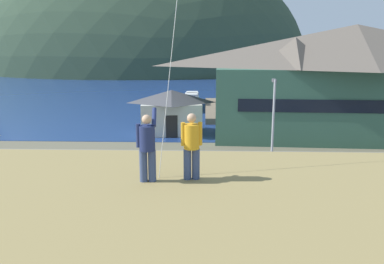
{
  "coord_description": "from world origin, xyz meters",
  "views": [
    {
      "loc": [
        0.33,
        -17.43,
        9.09
      ],
      "look_at": [
        -0.58,
        9.0,
        3.04
      ],
      "focal_mm": 37.93,
      "sensor_mm": 36.0,
      "label": 1
    }
  ],
  "objects_px": {
    "harbor_lodge": "(353,79)",
    "parked_car_mid_row_center": "(82,169)",
    "wharf_dock": "(218,110)",
    "moored_boat_wharfside": "(191,104)",
    "moored_boat_outer_mooring": "(245,106)",
    "person_kite_flyer": "(147,145)",
    "parked_car_front_row_silver": "(249,173)",
    "parked_car_front_row_end": "(303,218)",
    "parked_car_lone_by_shed": "(349,177)",
    "person_companion": "(192,144)",
    "parking_light_pole": "(273,117)",
    "parked_car_mid_row_far": "(54,205)",
    "storage_shed_waterside": "(172,111)",
    "moored_boat_inner_slip": "(192,102)"
  },
  "relations": [
    {
      "from": "person_kite_flyer",
      "to": "harbor_lodge",
      "type": "bearing_deg",
      "value": 61.86
    },
    {
      "from": "wharf_dock",
      "to": "parked_car_mid_row_far",
      "type": "height_order",
      "value": "parked_car_mid_row_far"
    },
    {
      "from": "parked_car_lone_by_shed",
      "to": "parked_car_front_row_silver",
      "type": "distance_m",
      "value": 5.94
    },
    {
      "from": "moored_boat_wharfside",
      "to": "parked_car_lone_by_shed",
      "type": "xyz_separation_m",
      "value": [
        10.53,
        -30.17,
        0.34
      ]
    },
    {
      "from": "parking_light_pole",
      "to": "parked_car_front_row_silver",
      "type": "bearing_deg",
      "value": -116.44
    },
    {
      "from": "wharf_dock",
      "to": "person_companion",
      "type": "xyz_separation_m",
      "value": [
        -1.91,
        -41.14,
        6.12
      ]
    },
    {
      "from": "parked_car_lone_by_shed",
      "to": "parking_light_pole",
      "type": "relative_size",
      "value": 0.67
    },
    {
      "from": "moored_boat_outer_mooring",
      "to": "parking_light_pole",
      "type": "bearing_deg",
      "value": -90.82
    },
    {
      "from": "storage_shed_waterside",
      "to": "person_kite_flyer",
      "type": "bearing_deg",
      "value": -86.32
    },
    {
      "from": "moored_boat_outer_mooring",
      "to": "parked_car_mid_row_far",
      "type": "xyz_separation_m",
      "value": [
        -12.54,
        -33.25,
        0.34
      ]
    },
    {
      "from": "harbor_lodge",
      "to": "storage_shed_waterside",
      "type": "distance_m",
      "value": 17.24
    },
    {
      "from": "parked_car_front_row_silver",
      "to": "person_kite_flyer",
      "type": "distance_m",
      "value": 15.6
    },
    {
      "from": "moored_boat_inner_slip",
      "to": "parked_car_mid_row_center",
      "type": "relative_size",
      "value": 1.64
    },
    {
      "from": "wharf_dock",
      "to": "parked_car_lone_by_shed",
      "type": "xyz_separation_m",
      "value": [
        7.02,
        -27.85,
        0.71
      ]
    },
    {
      "from": "moored_boat_inner_slip",
      "to": "parked_car_mid_row_far",
      "type": "distance_m",
      "value": 37.07
    },
    {
      "from": "moored_boat_wharfside",
      "to": "parked_car_mid_row_center",
      "type": "bearing_deg",
      "value": -101.39
    },
    {
      "from": "moored_boat_inner_slip",
      "to": "parking_light_pole",
      "type": "height_order",
      "value": "parking_light_pole"
    },
    {
      "from": "parked_car_mid_row_center",
      "to": "person_kite_flyer",
      "type": "xyz_separation_m",
      "value": [
        6.36,
        -14.5,
        5.42
      ]
    },
    {
      "from": "moored_boat_outer_mooring",
      "to": "person_kite_flyer",
      "type": "relative_size",
      "value": 4.05
    },
    {
      "from": "storage_shed_waterside",
      "to": "moored_boat_wharfside",
      "type": "bearing_deg",
      "value": 84.54
    },
    {
      "from": "harbor_lodge",
      "to": "wharf_dock",
      "type": "height_order",
      "value": "harbor_lodge"
    },
    {
      "from": "harbor_lodge",
      "to": "parked_car_lone_by_shed",
      "type": "relative_size",
      "value": 6.34
    },
    {
      "from": "parked_car_mid_row_far",
      "to": "parked_car_mid_row_center",
      "type": "distance_m",
      "value": 5.82
    },
    {
      "from": "parking_light_pole",
      "to": "person_kite_flyer",
      "type": "height_order",
      "value": "person_kite_flyer"
    },
    {
      "from": "harbor_lodge",
      "to": "parked_car_mid_row_center",
      "type": "bearing_deg",
      "value": -147.55
    },
    {
      "from": "wharf_dock",
      "to": "moored_boat_wharfside",
      "type": "height_order",
      "value": "moored_boat_wharfside"
    },
    {
      "from": "moored_boat_wharfside",
      "to": "person_companion",
      "type": "xyz_separation_m",
      "value": [
        1.59,
        -43.47,
        5.74
      ]
    },
    {
      "from": "parked_car_front_row_silver",
      "to": "person_kite_flyer",
      "type": "bearing_deg",
      "value": -106.44
    },
    {
      "from": "moored_boat_inner_slip",
      "to": "person_kite_flyer",
      "type": "distance_m",
      "value": 45.69
    },
    {
      "from": "harbor_lodge",
      "to": "storage_shed_waterside",
      "type": "xyz_separation_m",
      "value": [
        -16.9,
        0.98,
        -3.28
      ]
    },
    {
      "from": "parked_car_front_row_end",
      "to": "moored_boat_inner_slip",
      "type": "bearing_deg",
      "value": 99.65
    },
    {
      "from": "moored_boat_inner_slip",
      "to": "person_kite_flyer",
      "type": "bearing_deg",
      "value": -89.48
    },
    {
      "from": "moored_boat_outer_mooring",
      "to": "parked_car_lone_by_shed",
      "type": "distance_m",
      "value": 28.66
    },
    {
      "from": "storage_shed_waterside",
      "to": "moored_boat_outer_mooring",
      "type": "xyz_separation_m",
      "value": [
        8.41,
        12.86,
        -1.52
      ]
    },
    {
      "from": "storage_shed_waterside",
      "to": "wharf_dock",
      "type": "height_order",
      "value": "storage_shed_waterside"
    },
    {
      "from": "harbor_lodge",
      "to": "person_companion",
      "type": "height_order",
      "value": "harbor_lodge"
    },
    {
      "from": "moored_boat_inner_slip",
      "to": "parked_car_front_row_silver",
      "type": "relative_size",
      "value": 1.64
    },
    {
      "from": "storage_shed_waterside",
      "to": "moored_boat_wharfside",
      "type": "height_order",
      "value": "storage_shed_waterside"
    },
    {
      "from": "moored_boat_inner_slip",
      "to": "parked_car_front_row_silver",
      "type": "bearing_deg",
      "value": -81.73
    },
    {
      "from": "wharf_dock",
      "to": "person_companion",
      "type": "bearing_deg",
      "value": -92.66
    },
    {
      "from": "person_companion",
      "to": "parked_car_front_row_silver",
      "type": "bearing_deg",
      "value": 77.65
    },
    {
      "from": "parked_car_mid_row_far",
      "to": "parking_light_pole",
      "type": "height_order",
      "value": "parking_light_pole"
    },
    {
      "from": "moored_boat_wharfside",
      "to": "parked_car_mid_row_center",
      "type": "relative_size",
      "value": 1.7
    },
    {
      "from": "moored_boat_wharfside",
      "to": "parked_car_lone_by_shed",
      "type": "bearing_deg",
      "value": -70.76
    },
    {
      "from": "moored_boat_outer_mooring",
      "to": "person_kite_flyer",
      "type": "bearing_deg",
      "value": -98.86
    },
    {
      "from": "parked_car_mid_row_center",
      "to": "parked_car_front_row_end",
      "type": "bearing_deg",
      "value": -28.94
    },
    {
      "from": "moored_boat_wharfside",
      "to": "parked_car_mid_row_far",
      "type": "xyz_separation_m",
      "value": [
        -5.53,
        -34.98,
        0.34
      ]
    },
    {
      "from": "harbor_lodge",
      "to": "person_companion",
      "type": "xyz_separation_m",
      "value": [
        -13.91,
        -27.89,
        0.94
      ]
    },
    {
      "from": "parking_light_pole",
      "to": "person_companion",
      "type": "height_order",
      "value": "person_companion"
    },
    {
      "from": "storage_shed_waterside",
      "to": "moored_boat_wharfside",
      "type": "xyz_separation_m",
      "value": [
        1.39,
        14.6,
        -1.52
      ]
    }
  ]
}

